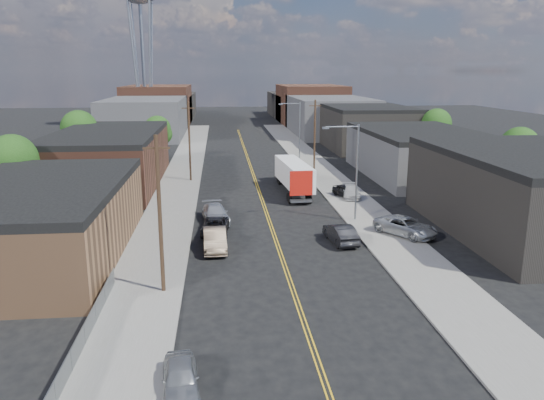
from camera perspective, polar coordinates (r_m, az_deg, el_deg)
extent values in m
plane|color=black|center=(82.96, -2.53, 4.22)|extent=(260.00, 260.00, 0.00)
cube|color=gold|center=(68.24, -1.82, 2.17)|extent=(0.32, 120.00, 0.01)
cube|color=slate|center=(68.26, -9.81, 2.04)|extent=(5.00, 140.00, 0.15)
cube|color=slate|center=(69.49, 6.02, 2.37)|extent=(5.00, 140.00, 0.15)
cube|color=brown|center=(43.41, -23.66, -2.35)|extent=(12.00, 22.00, 5.00)
cube|color=black|center=(42.77, -24.01, 1.26)|extent=(12.00, 22.00, 0.60)
cube|color=#542E21|center=(67.93, -17.15, 4.08)|extent=(12.00, 26.00, 6.00)
cube|color=black|center=(67.49, -17.35, 6.84)|extent=(12.00, 26.00, 0.60)
cube|color=black|center=(50.48, 26.09, 0.41)|extent=(14.00, 22.00, 6.50)
cube|color=black|center=(49.87, 26.52, 4.38)|extent=(14.00, 22.00, 0.60)
cube|color=navy|center=(47.20, 19.09, 0.66)|extent=(0.30, 20.00, 0.80)
cube|color=#3A3A3C|center=(73.51, 15.54, 4.68)|extent=(14.00, 24.00, 5.50)
cube|color=black|center=(73.12, 15.69, 7.04)|extent=(14.00, 24.00, 0.60)
cube|color=black|center=(97.90, 10.12, 7.54)|extent=(14.00, 22.00, 7.00)
cube|color=black|center=(97.58, 10.21, 9.76)|extent=(14.00, 22.00, 0.60)
cube|color=#3A3A3C|center=(118.13, -13.38, 8.65)|extent=(16.00, 30.00, 8.00)
cube|color=#3A3A3C|center=(119.64, 6.21, 9.00)|extent=(16.00, 30.00, 8.00)
cube|color=#542E21|center=(142.82, -12.11, 9.93)|extent=(16.00, 26.00, 10.00)
cube|color=#542E21|center=(144.07, 4.16, 10.23)|extent=(16.00, 26.00, 10.00)
cube|color=black|center=(162.77, -11.33, 9.87)|extent=(16.00, 40.00, 7.00)
cube|color=black|center=(163.87, 2.95, 10.13)|extent=(16.00, 40.00, 7.00)
cylinder|color=gray|center=(132.88, -13.68, 13.91)|extent=(0.80, 0.80, 30.00)
cylinder|color=gray|center=(131.38, -14.57, 13.87)|extent=(1.94, 1.94, 29.98)
cylinder|color=gray|center=(130.91, -13.00, 13.96)|extent=(1.94, 1.94, 29.98)
cylinder|color=gray|center=(134.86, -14.34, 13.87)|extent=(1.94, 1.94, 29.98)
cylinder|color=gray|center=(134.41, -12.81, 13.95)|extent=(1.94, 1.94, 29.98)
cylinder|color=gray|center=(49.20, 9.10, 2.82)|extent=(0.18, 0.18, 9.00)
cylinder|color=gray|center=(48.22, 7.56, 7.82)|extent=(3.00, 0.12, 0.12)
cube|color=gray|center=(47.92, 5.79, 7.72)|extent=(0.60, 0.25, 0.18)
cylinder|color=gray|center=(83.16, 2.99, 7.37)|extent=(0.18, 0.18, 9.00)
cylinder|color=gray|center=(82.59, 1.98, 10.33)|extent=(3.00, 0.12, 0.12)
cube|color=gray|center=(82.41, 0.93, 10.26)|extent=(0.60, 0.25, 0.18)
cylinder|color=black|center=(33.08, -11.97, -1.74)|extent=(0.26, 0.26, 10.00)
cube|color=black|center=(32.24, -12.34, 5.47)|extent=(1.60, 0.12, 0.12)
cylinder|color=black|center=(67.37, -8.87, 6.17)|extent=(0.26, 0.26, 10.00)
cube|color=black|center=(66.96, -9.00, 9.73)|extent=(1.60, 0.12, 0.12)
cylinder|color=black|center=(71.38, 4.61, 6.70)|extent=(0.26, 0.26, 10.00)
cube|color=black|center=(70.99, 4.67, 10.07)|extent=(1.60, 0.12, 0.12)
cube|color=slate|center=(29.24, -19.52, -13.63)|extent=(0.02, 16.00, 1.20)
cube|color=slate|center=(28.98, -19.62, -12.57)|extent=(0.05, 16.00, 0.05)
cylinder|color=black|center=(56.46, -25.79, 0.55)|extent=(0.36, 0.36, 4.25)
sphere|color=black|center=(55.87, -26.15, 3.95)|extent=(4.76, 4.76, 4.76)
sphere|color=black|center=(56.07, -25.38, 3.17)|extent=(3.74, 3.74, 3.74)
sphere|color=black|center=(55.77, -26.70, 3.25)|extent=(3.40, 3.40, 3.40)
cylinder|color=black|center=(79.97, -19.83, 4.70)|extent=(0.36, 0.36, 4.50)
sphere|color=black|center=(79.54, -20.04, 7.26)|extent=(5.04, 5.04, 5.04)
sphere|color=black|center=(79.78, -19.52, 6.67)|extent=(3.96, 3.96, 3.96)
sphere|color=black|center=(79.34, -20.43, 6.76)|extent=(3.60, 3.60, 3.60)
cylinder|color=black|center=(85.07, -12.12, 5.45)|extent=(0.36, 0.36, 3.75)
sphere|color=black|center=(84.71, -12.23, 7.45)|extent=(4.20, 4.20, 4.20)
sphere|color=black|center=(85.02, -11.77, 6.99)|extent=(3.30, 3.30, 3.30)
sphere|color=black|center=(84.42, -12.58, 7.06)|extent=(3.00, 3.00, 3.00)
cylinder|color=black|center=(68.22, 24.79, 2.61)|extent=(0.36, 0.36, 4.00)
sphere|color=black|center=(67.75, 25.06, 5.26)|extent=(4.48, 4.48, 4.48)
sphere|color=black|center=(68.41, 25.30, 4.63)|extent=(3.52, 3.52, 3.52)
sphere|color=black|center=(67.23, 24.82, 4.75)|extent=(3.20, 3.20, 3.20)
cylinder|color=black|center=(89.43, 17.12, 5.70)|extent=(0.36, 0.36, 4.25)
sphere|color=black|center=(89.05, 17.27, 7.86)|extent=(4.76, 4.76, 4.76)
sphere|color=black|center=(89.64, 17.52, 7.33)|extent=(3.74, 3.74, 3.74)
sphere|color=black|center=(88.55, 17.05, 7.46)|extent=(3.40, 3.40, 3.40)
cube|color=white|center=(60.07, 2.36, 2.89)|extent=(3.19, 11.14, 2.57)
cube|color=#A9140D|center=(54.74, 3.16, 1.81)|extent=(2.41, 0.30, 2.59)
cube|color=gray|center=(55.16, 3.14, -0.10)|extent=(2.30, 0.77, 0.25)
cube|color=black|center=(66.86, 1.55, 3.16)|extent=(2.50, 3.09, 2.84)
cylinder|color=black|center=(56.51, 2.92, 0.19)|extent=(2.44, 1.09, 0.92)
cylinder|color=black|center=(67.04, 1.54, 2.36)|extent=(2.35, 1.08, 0.92)
imported|color=#9FA3A4|center=(24.62, -9.82, -18.32)|extent=(1.96, 4.04, 1.33)
imported|color=#8C745C|center=(41.73, -6.16, -4.27)|extent=(1.90, 5.04, 1.64)
imported|color=black|center=(45.77, -6.13, -2.85)|extent=(2.60, 4.95, 1.33)
imported|color=#ADAEB2|center=(49.42, -6.11, -1.46)|extent=(2.87, 5.61, 1.56)
imported|color=black|center=(43.56, 7.39, -3.59)|extent=(2.20, 4.88, 1.55)
imported|color=#B6B9BB|center=(46.08, 14.18, -2.76)|extent=(5.22, 5.99, 1.53)
imported|color=#ADADAD|center=(58.64, 8.46, 0.90)|extent=(2.27, 4.65, 1.30)
imported|color=black|center=(58.80, 8.01, 0.98)|extent=(2.88, 4.26, 1.35)
imported|color=black|center=(67.92, 2.00, 2.72)|extent=(2.51, 5.17, 1.42)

